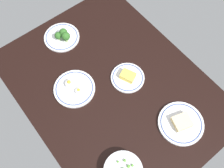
% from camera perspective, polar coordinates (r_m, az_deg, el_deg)
% --- Properties ---
extents(dining_table, '(1.17, 0.89, 0.04)m').
position_cam_1_polar(dining_table, '(1.39, -0.00, -0.73)').
color(dining_table, black).
rests_on(dining_table, ground).
extents(plate_cheese, '(0.18, 0.18, 0.04)m').
position_cam_1_polar(plate_cheese, '(1.39, 3.48, 1.49)').
color(plate_cheese, silver).
rests_on(plate_cheese, dining_table).
extents(plate_sandwich, '(0.23, 0.23, 0.05)m').
position_cam_1_polar(plate_sandwich, '(1.33, 14.99, -8.31)').
color(plate_sandwich, silver).
rests_on(plate_sandwich, dining_table).
extents(plate_eggs, '(0.22, 0.22, 0.05)m').
position_cam_1_polar(plate_eggs, '(1.37, -8.34, -0.91)').
color(plate_eggs, silver).
rests_on(plate_eggs, dining_table).
extents(plate_broccoli, '(0.21, 0.21, 0.08)m').
position_cam_1_polar(plate_broccoli, '(1.55, -10.92, 10.26)').
color(plate_broccoli, silver).
rests_on(plate_broccoli, dining_table).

